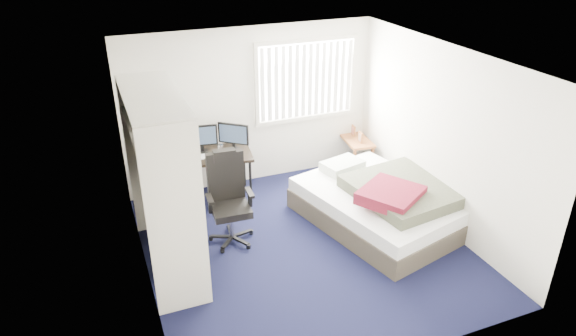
% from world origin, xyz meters
% --- Properties ---
extents(ground, '(4.20, 4.20, 0.00)m').
position_xyz_m(ground, '(0.00, 0.00, 0.00)').
color(ground, black).
rests_on(ground, ground).
extents(room_shell, '(4.20, 4.20, 4.20)m').
position_xyz_m(room_shell, '(0.00, 0.00, 1.51)').
color(room_shell, silver).
rests_on(room_shell, ground).
extents(window_assembly, '(1.72, 0.09, 1.32)m').
position_xyz_m(window_assembly, '(0.90, 2.04, 1.60)').
color(window_assembly, white).
rests_on(window_assembly, ground).
extents(closet, '(0.64, 1.84, 2.22)m').
position_xyz_m(closet, '(-1.67, 0.27, 1.35)').
color(closet, beige).
rests_on(closet, ground).
extents(desk, '(1.60, 0.92, 1.21)m').
position_xyz_m(desk, '(-0.94, 1.75, 0.78)').
color(desk, black).
rests_on(desk, ground).
extents(office_chair, '(0.62, 0.62, 1.24)m').
position_xyz_m(office_chair, '(-0.84, 0.56, 0.48)').
color(office_chair, black).
rests_on(office_chair, ground).
extents(footstool, '(0.35, 0.31, 0.25)m').
position_xyz_m(footstool, '(-0.72, 1.43, 0.19)').
color(footstool, white).
rests_on(footstool, ground).
extents(nightstand, '(0.48, 0.84, 0.73)m').
position_xyz_m(nightstand, '(1.75, 1.85, 0.48)').
color(nightstand, brown).
rests_on(nightstand, ground).
extents(bed, '(2.15, 2.55, 0.72)m').
position_xyz_m(bed, '(1.27, 0.15, 0.30)').
color(bed, '#40382E').
rests_on(bed, ground).
extents(pine_box, '(0.40, 0.31, 0.29)m').
position_xyz_m(pine_box, '(-1.65, 0.10, 0.14)').
color(pine_box, tan).
rests_on(pine_box, ground).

